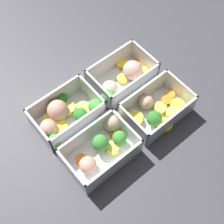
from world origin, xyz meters
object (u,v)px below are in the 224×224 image
at_px(container_near_left, 123,78).
at_px(container_near_right, 66,115).
at_px(container_far_left, 156,110).
at_px(container_far_right, 104,144).

distance_m(container_near_left, container_near_right, 0.18).
relative_size(container_near_left, container_far_left, 1.06).
xyz_separation_m(container_near_right, container_far_left, (-0.18, 0.13, -0.00)).
bearing_deg(container_far_left, container_near_right, -35.69).
bearing_deg(container_near_left, container_near_right, -1.80).
bearing_deg(container_far_right, container_near_left, -144.52).
height_order(container_near_right, container_far_left, same).
relative_size(container_far_left, container_far_right, 0.88).
relative_size(container_near_right, container_far_right, 0.90).
bearing_deg(container_near_right, container_near_left, 178.20).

